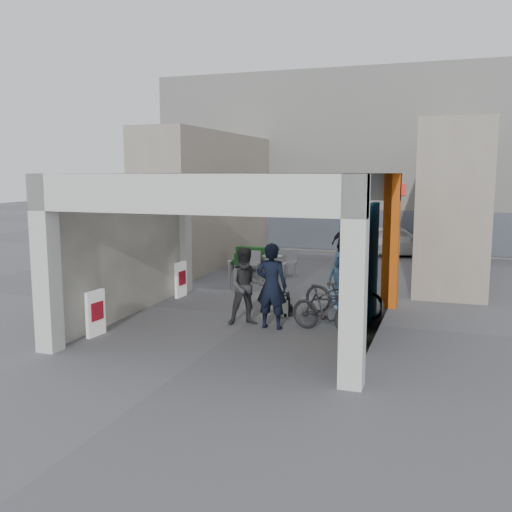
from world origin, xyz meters
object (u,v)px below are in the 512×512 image
(cafe_set, at_px, (271,267))
(bicycle_rear, at_px, (326,309))
(man_elderly, at_px, (341,279))
(man_back_turned, at_px, (246,286))
(border_collie, at_px, (287,306))
(man_crates, at_px, (343,245))
(produce_stand, at_px, (249,261))
(white_van, at_px, (397,241))
(bicycle_front, at_px, (344,294))
(man_with_dog, at_px, (271,286))

(cafe_set, distance_m, bicycle_rear, 7.07)
(man_elderly, bearing_deg, man_back_turned, -150.62)
(border_collie, bearing_deg, bicycle_rear, -63.69)
(man_crates, bearing_deg, man_elderly, 123.28)
(border_collie, bearing_deg, produce_stand, 96.16)
(man_back_turned, height_order, bicycle_rear, man_back_turned)
(border_collie, height_order, man_elderly, man_elderly)
(produce_stand, height_order, white_van, white_van)
(cafe_set, relative_size, man_crates, 0.90)
(man_back_turned, distance_m, bicycle_front, 2.53)
(cafe_set, height_order, man_elderly, man_elderly)
(produce_stand, xyz_separation_m, bicycle_rear, (4.32, -7.11, 0.19))
(border_collie, xyz_separation_m, man_back_turned, (-0.67, -1.07, 0.65))
(man_crates, height_order, bicycle_front, man_crates)
(produce_stand, relative_size, man_crates, 0.77)
(man_elderly, bearing_deg, border_collie, -153.26)
(man_elderly, xyz_separation_m, bicycle_rear, (0.15, -2.49, -0.22))
(man_back_turned, height_order, white_van, man_back_turned)
(bicycle_rear, bearing_deg, border_collie, 65.22)
(man_back_turned, bearing_deg, bicycle_front, 9.21)
(man_with_dog, xyz_separation_m, man_back_turned, (-0.65, 0.13, -0.08))
(man_elderly, relative_size, white_van, 0.38)
(man_with_dog, distance_m, white_van, 12.62)
(produce_stand, xyz_separation_m, border_collie, (3.09, -5.98, -0.07))
(produce_stand, relative_size, man_elderly, 0.85)
(white_van, bearing_deg, man_with_dog, 159.03)
(produce_stand, xyz_separation_m, man_crates, (3.03, 2.02, 0.49))
(cafe_set, distance_m, man_elderly, 4.91)
(produce_stand, relative_size, man_with_dog, 0.64)
(cafe_set, relative_size, bicycle_front, 0.70)
(bicycle_front, distance_m, white_van, 10.88)
(man_back_turned, bearing_deg, cafe_set, 74.59)
(cafe_set, xyz_separation_m, border_collie, (2.00, -5.16, -0.06))
(border_collie, bearing_deg, man_with_dog, -112.19)
(man_back_turned, height_order, man_elderly, man_back_turned)
(produce_stand, distance_m, man_crates, 3.68)
(man_with_dog, bearing_deg, man_back_turned, -10.50)
(produce_stand, xyz_separation_m, bicycle_front, (4.42, -5.55, 0.22))
(cafe_set, relative_size, man_with_dog, 0.75)
(produce_stand, bearing_deg, border_collie, -80.71)
(man_elderly, bearing_deg, man_with_dog, -138.07)
(border_collie, xyz_separation_m, man_with_dog, (-0.02, -1.20, 0.73))
(man_elderly, bearing_deg, produce_stand, 107.34)
(man_with_dog, bearing_deg, produce_stand, -65.99)
(produce_stand, relative_size, border_collie, 1.96)
(man_with_dog, bearing_deg, cafe_set, -71.85)
(produce_stand, height_order, border_collie, produce_stand)
(produce_stand, bearing_deg, man_with_dog, -84.89)
(produce_stand, height_order, man_crates, man_crates)
(cafe_set, bearing_deg, white_van, 59.41)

